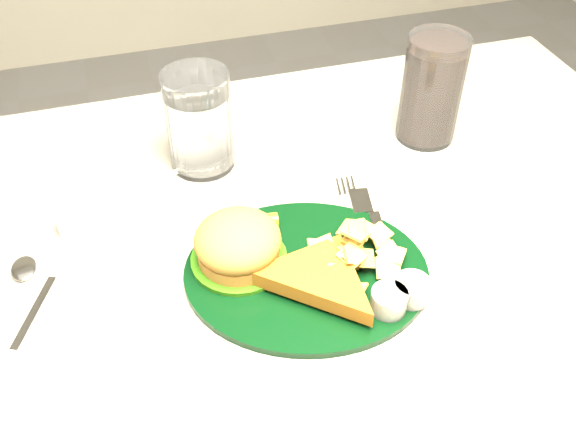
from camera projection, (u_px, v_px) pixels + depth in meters
name	position (u px, v px, depth m)	size (l,w,h in m)	color
table	(273.00, 427.00, 0.99)	(1.20, 0.80, 0.75)	gray
dinner_plate	(307.00, 256.00, 0.70)	(0.27, 0.23, 0.06)	black
water_glass	(199.00, 121.00, 0.83)	(0.09, 0.09, 0.14)	silver
cola_glass	(432.00, 89.00, 0.87)	(0.08, 0.08, 0.15)	black
fork_napkin	(382.00, 249.00, 0.74)	(0.15, 0.19, 0.01)	white
spoon	(34.00, 311.00, 0.68)	(0.04, 0.14, 0.01)	silver
ramekin	(75.00, 221.00, 0.77)	(0.04, 0.04, 0.03)	white
wrapped_straw	(139.00, 190.00, 0.83)	(0.21, 0.07, 0.01)	white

